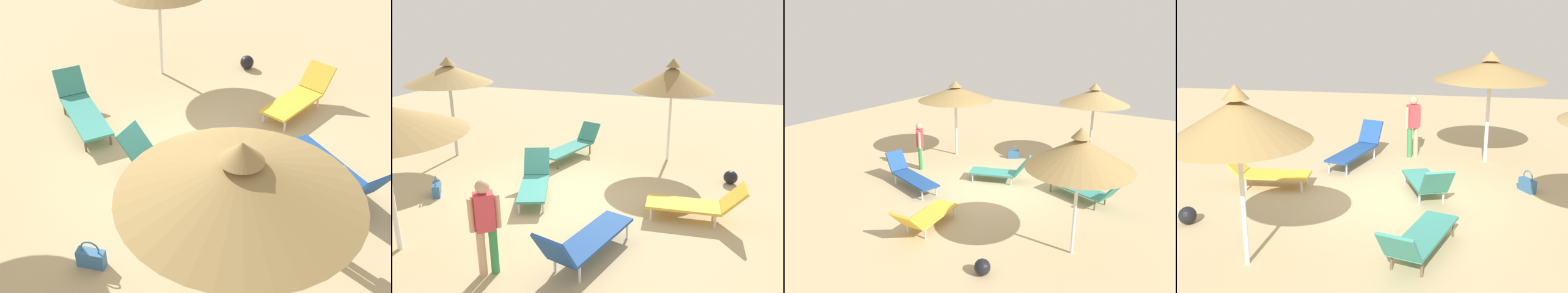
# 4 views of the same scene
# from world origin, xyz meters

# --- Properties ---
(ground) EXTENTS (24.00, 24.00, 0.10)m
(ground) POSITION_xyz_m (0.00, 0.00, -0.05)
(ground) COLOR tan
(parasol_umbrella_edge) EXTENTS (2.16, 2.16, 2.80)m
(parasol_umbrella_edge) POSITION_xyz_m (3.23, -2.08, 2.27)
(parasol_umbrella_edge) COLOR white
(parasol_umbrella_edge) RESTS_ON ground
(parasol_umbrella_far_left) EXTENTS (2.71, 2.71, 2.77)m
(parasol_umbrella_far_left) POSITION_xyz_m (-2.72, 1.72, 2.32)
(parasol_umbrella_far_left) COLOR white
(parasol_umbrella_far_left) RESTS_ON ground
(lounge_chair_back) EXTENTS (0.76, 1.92, 0.78)m
(lounge_chair_back) POSITION_xyz_m (-0.03, -3.08, 0.35)
(lounge_chair_back) COLOR gold
(lounge_chair_back) RESTS_ON ground
(lounge_chair_far_right) EXTENTS (1.95, 1.19, 0.84)m
(lounge_chair_far_right) POSITION_xyz_m (0.01, 0.45, 0.36)
(lounge_chair_far_right) COLOR teal
(lounge_chair_far_right) RESTS_ON ground
(lounge_chair_near_right) EXTENTS (2.20, 1.11, 0.91)m
(lounge_chair_near_right) POSITION_xyz_m (-2.07, -1.44, 0.40)
(lounge_chair_near_right) COLOR #1E478C
(lounge_chair_near_right) RESTS_ON ground
(lounge_chair_near_left) EXTENTS (2.21, 1.16, 0.81)m
(lounge_chair_near_left) POSITION_xyz_m (2.62, 0.51, 0.36)
(lounge_chair_near_left) COLOR teal
(lounge_chair_near_left) RESTS_ON ground
(person_standing_front) EXTENTS (0.35, 0.39, 1.60)m
(person_standing_front) POSITION_xyz_m (-2.84, -0.13, 0.91)
(person_standing_front) COLOR tan
(person_standing_front) RESTS_ON ground
(handbag) EXTENTS (0.42, 0.36, 0.47)m
(handbag) POSITION_xyz_m (-0.72, 2.53, 0.16)
(handbag) COLOR #336699
(handbag) RESTS_ON ground
(beach_ball) EXTENTS (0.32, 0.32, 0.32)m
(beach_ball) POSITION_xyz_m (2.04, -3.75, 0.16)
(beach_ball) COLOR black
(beach_ball) RESTS_ON ground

